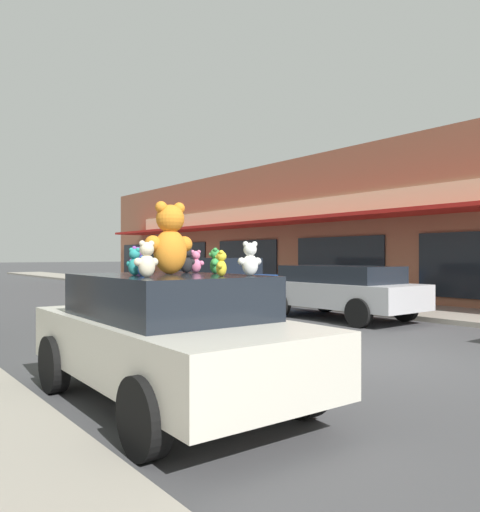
# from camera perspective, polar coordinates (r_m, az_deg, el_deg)

# --- Properties ---
(ground_plane) EXTENTS (260.00, 260.00, 0.00)m
(ground_plane) POSITION_cam_1_polar(r_m,az_deg,el_deg) (8.48, 13.83, -11.38)
(ground_plane) COLOR #424244
(storefront_row) EXTENTS (16.81, 38.62, 5.72)m
(storefront_row) POSITION_cam_1_polar(r_m,az_deg,el_deg) (25.34, 22.36, 2.69)
(storefront_row) COLOR #9E6047
(storefront_row) RESTS_ON ground_plane
(plush_art_car) EXTENTS (2.06, 4.08, 1.46)m
(plush_art_car) POSITION_cam_1_polar(r_m,az_deg,el_deg) (5.77, -8.30, -8.85)
(plush_art_car) COLOR beige
(plush_art_car) RESTS_ON ground_plane
(teddy_bear_giant) EXTENTS (0.62, 0.38, 0.85)m
(teddy_bear_giant) POSITION_cam_1_polar(r_m,az_deg,el_deg) (5.93, -8.01, 1.90)
(teddy_bear_giant) COLOR orange
(teddy_bear_giant) RESTS_ON plush_art_car
(teddy_bear_blue) EXTENTS (0.12, 0.17, 0.22)m
(teddy_bear_blue) POSITION_cam_1_polar(r_m,az_deg,el_deg) (5.46, -11.17, -1.13)
(teddy_bear_blue) COLOR blue
(teddy_bear_blue) RESTS_ON plush_art_car
(teddy_bear_black) EXTENTS (0.25, 0.17, 0.33)m
(teddy_bear_black) POSITION_cam_1_polar(r_m,az_deg,el_deg) (6.28, -6.17, -0.49)
(teddy_bear_black) COLOR black
(teddy_bear_black) RESTS_ON plush_art_car
(teddy_bear_yellow) EXTENTS (0.18, 0.19, 0.27)m
(teddy_bear_yellow) POSITION_cam_1_polar(r_m,az_deg,el_deg) (5.23, -2.16, -0.89)
(teddy_bear_yellow) COLOR yellow
(teddy_bear_yellow) RESTS_ON plush_art_car
(teddy_bear_teal) EXTENTS (0.18, 0.23, 0.31)m
(teddy_bear_teal) POSITION_cam_1_polar(r_m,az_deg,el_deg) (5.62, -11.95, -0.67)
(teddy_bear_teal) COLOR teal
(teddy_bear_teal) RESTS_ON plush_art_car
(teddy_bear_white) EXTENTS (0.28, 0.19, 0.37)m
(teddy_bear_white) POSITION_cam_1_polar(r_m,az_deg,el_deg) (5.38, 1.15, -0.37)
(teddy_bear_white) COLOR white
(teddy_bear_white) RESTS_ON plush_art_car
(teddy_bear_green) EXTENTS (0.19, 0.23, 0.31)m
(teddy_bear_green) POSITION_cam_1_polar(r_m,az_deg,el_deg) (6.01, -2.88, -0.60)
(teddy_bear_green) COLOR green
(teddy_bear_green) RESTS_ON plush_art_car
(teddy_bear_cream) EXTENTS (0.27, 0.17, 0.37)m
(teddy_bear_cream) POSITION_cam_1_polar(r_m,az_deg,el_deg) (5.07, -10.62, -0.40)
(teddy_bear_cream) COLOR beige
(teddy_bear_cream) RESTS_ON plush_art_car
(teddy_bear_purple) EXTENTS (0.21, 0.24, 0.34)m
(teddy_bear_purple) POSITION_cam_1_polar(r_m,az_deg,el_deg) (6.24, -11.61, -0.47)
(teddy_bear_purple) COLOR purple
(teddy_bear_purple) RESTS_ON plush_art_car
(teddy_bear_pink) EXTENTS (0.19, 0.20, 0.29)m
(teddy_bear_pink) POSITION_cam_1_polar(r_m,az_deg,el_deg) (6.36, -5.08, -0.66)
(teddy_bear_pink) COLOR pink
(teddy_bear_pink) RESTS_ON plush_art_car
(parked_car_far_center) EXTENTS (2.04, 4.37, 1.41)m
(parked_car_far_center) POSITION_cam_1_polar(r_m,az_deg,el_deg) (13.52, 11.35, -3.71)
(parked_car_far_center) COLOR #B7B7BC
(parked_car_far_center) RESTS_ON ground_plane
(parked_car_far_right) EXTENTS (2.01, 4.57, 1.61)m
(parked_car_far_right) POSITION_cam_1_polar(r_m,az_deg,el_deg) (17.56, -2.29, -2.65)
(parked_car_far_right) COLOR #1E4793
(parked_car_far_right) RESTS_ON ground_plane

